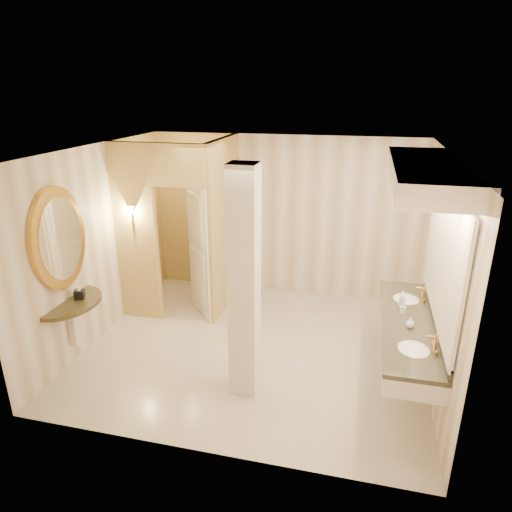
# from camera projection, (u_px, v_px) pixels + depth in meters

# --- Properties ---
(floor) EXTENTS (4.50, 4.50, 0.00)m
(floor) POSITION_uv_depth(u_px,v_px,m) (254.00, 347.00, 6.36)
(floor) COLOR beige
(floor) RESTS_ON ground
(ceiling) EXTENTS (4.50, 4.50, 0.00)m
(ceiling) POSITION_uv_depth(u_px,v_px,m) (254.00, 151.00, 5.42)
(ceiling) COLOR silver
(ceiling) RESTS_ON wall_back
(wall_back) EXTENTS (4.50, 0.02, 2.70)m
(wall_back) POSITION_uv_depth(u_px,v_px,m) (282.00, 217.00, 7.71)
(wall_back) COLOR silver
(wall_back) RESTS_ON floor
(wall_front) EXTENTS (4.50, 0.02, 2.70)m
(wall_front) POSITION_uv_depth(u_px,v_px,m) (200.00, 333.00, 4.07)
(wall_front) COLOR silver
(wall_front) RESTS_ON floor
(wall_left) EXTENTS (0.02, 4.00, 2.70)m
(wall_left) POSITION_uv_depth(u_px,v_px,m) (98.00, 244.00, 6.39)
(wall_left) COLOR silver
(wall_left) RESTS_ON floor
(wall_right) EXTENTS (0.02, 4.00, 2.70)m
(wall_right) POSITION_uv_depth(u_px,v_px,m) (438.00, 273.00, 5.39)
(wall_right) COLOR silver
(wall_right) RESTS_ON floor
(toilet_closet) EXTENTS (1.50, 1.55, 2.70)m
(toilet_closet) POSITION_uv_depth(u_px,v_px,m) (197.00, 227.00, 7.00)
(toilet_closet) COLOR #DABD72
(toilet_closet) RESTS_ON floor
(wall_sconce) EXTENTS (0.14, 0.14, 0.42)m
(wall_sconce) POSITION_uv_depth(u_px,v_px,m) (132.00, 211.00, 6.57)
(wall_sconce) COLOR #B5863A
(wall_sconce) RESTS_ON toilet_closet
(vanity) EXTENTS (0.75, 2.45, 2.09)m
(vanity) POSITION_uv_depth(u_px,v_px,m) (420.00, 261.00, 4.99)
(vanity) COLOR white
(vanity) RESTS_ON floor
(console_shelf) EXTENTS (0.98, 0.98, 1.94)m
(console_shelf) POSITION_uv_depth(u_px,v_px,m) (62.00, 266.00, 5.60)
(console_shelf) COLOR black
(console_shelf) RESTS_ON floor
(pillar) EXTENTS (0.31, 0.31, 2.70)m
(pillar) POSITION_uv_depth(u_px,v_px,m) (244.00, 285.00, 5.04)
(pillar) COLOR white
(pillar) RESTS_ON floor
(tissue_box) EXTENTS (0.15, 0.15, 0.11)m
(tissue_box) POSITION_uv_depth(u_px,v_px,m) (79.00, 294.00, 5.80)
(tissue_box) COLOR black
(tissue_box) RESTS_ON console_shelf
(toilet) EXTENTS (0.48, 0.73, 0.70)m
(toilet) POSITION_uv_depth(u_px,v_px,m) (212.00, 278.00, 7.79)
(toilet) COLOR white
(toilet) RESTS_ON floor
(soap_bottle_a) EXTENTS (0.07, 0.08, 0.14)m
(soap_bottle_a) POSITION_uv_depth(u_px,v_px,m) (403.00, 308.00, 5.41)
(soap_bottle_a) COLOR beige
(soap_bottle_a) RESTS_ON vanity
(soap_bottle_b) EXTENTS (0.13, 0.13, 0.13)m
(soap_bottle_b) POSITION_uv_depth(u_px,v_px,m) (410.00, 323.00, 5.10)
(soap_bottle_b) COLOR silver
(soap_bottle_b) RESTS_ON vanity
(soap_bottle_c) EXTENTS (0.11, 0.11, 0.22)m
(soap_bottle_c) POSITION_uv_depth(u_px,v_px,m) (402.00, 300.00, 5.53)
(soap_bottle_c) COLOR #C6B28C
(soap_bottle_c) RESTS_ON vanity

